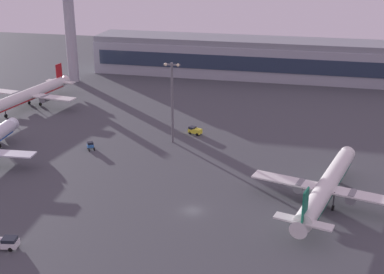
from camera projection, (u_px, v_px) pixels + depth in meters
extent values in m
plane|color=#424449|center=(192.00, 211.00, 113.74)|extent=(416.00, 416.00, 0.00)
cube|color=#9EA3AD|center=(261.00, 61.00, 225.83)|extent=(146.88, 22.00, 14.00)
cube|color=#263347|center=(258.00, 65.00, 215.37)|extent=(141.01, 0.40, 6.16)
cube|color=gray|center=(262.00, 42.00, 222.95)|extent=(146.88, 19.80, 2.40)
cylinder|color=#A8A8B2|center=(71.00, 38.00, 213.86)|extent=(4.40, 4.40, 36.37)
cone|color=silver|center=(11.00, 125.00, 154.59)|extent=(3.93, 2.78, 3.74)
cylinder|color=black|center=(0.00, 146.00, 148.51)|extent=(0.51, 1.17, 1.14)
cylinder|color=silver|center=(327.00, 186.00, 115.64)|extent=(13.27, 37.69, 4.00)
cone|color=silver|center=(346.00, 155.00, 132.40)|extent=(4.31, 3.39, 3.80)
cone|color=silver|center=(300.00, 227.00, 98.70)|extent=(4.22, 3.75, 3.60)
cube|color=silver|center=(326.00, 188.00, 114.84)|extent=(33.66, 12.43, 0.37)
cube|color=silver|center=(303.00, 222.00, 100.29)|extent=(11.84, 5.32, 0.37)
cube|color=#146B4C|center=(305.00, 206.00, 99.42)|extent=(1.14, 3.34, 6.84)
cylinder|color=slate|center=(300.00, 186.00, 117.61)|extent=(3.18, 4.24, 2.31)
cylinder|color=slate|center=(352.00, 197.00, 112.58)|extent=(3.18, 4.24, 2.31)
cube|color=#146B4C|center=(326.00, 190.00, 116.02)|extent=(12.13, 34.65, 0.38)
cylinder|color=#333338|center=(339.00, 173.00, 126.35)|extent=(0.29, 0.29, 3.74)
cylinder|color=black|center=(338.00, 180.00, 127.00)|extent=(0.69, 1.23, 1.16)
cylinder|color=#333338|center=(313.00, 196.00, 115.11)|extent=(0.29, 0.29, 3.74)
cylinder|color=black|center=(312.00, 203.00, 115.77)|extent=(0.69, 1.23, 1.16)
cylinder|color=#333338|center=(334.00, 200.00, 113.10)|extent=(0.29, 0.29, 3.74)
cylinder|color=black|center=(333.00, 208.00, 113.76)|extent=(0.69, 1.23, 1.16)
cylinder|color=silver|center=(29.00, 95.00, 183.90)|extent=(9.61, 40.00, 4.20)
cone|color=silver|center=(64.00, 81.00, 202.63)|extent=(4.17, 3.58, 3.78)
cube|color=silver|center=(31.00, 95.00, 184.94)|extent=(35.65, 9.23, 0.39)
cube|color=silver|center=(60.00, 82.00, 200.72)|extent=(12.41, 4.29, 0.39)
cube|color=red|center=(59.00, 73.00, 199.25)|extent=(0.81, 3.55, 7.19)
cylinder|color=slate|center=(45.00, 98.00, 183.16)|extent=(2.95, 4.28, 2.43)
cylinder|color=slate|center=(17.00, 95.00, 187.27)|extent=(2.95, 4.28, 2.43)
cube|color=red|center=(29.00, 98.00, 184.30)|extent=(8.76, 36.79, 0.40)
cylinder|color=#333338|center=(5.00, 110.00, 173.46)|extent=(0.31, 0.31, 3.92)
cylinder|color=black|center=(6.00, 116.00, 174.15)|extent=(0.60, 1.27, 1.22)
cylinder|color=#333338|center=(40.00, 99.00, 186.18)|extent=(0.31, 0.31, 3.92)
cylinder|color=black|center=(40.00, 104.00, 186.87)|extent=(0.60, 1.27, 1.22)
cylinder|color=#333338|center=(29.00, 97.00, 187.82)|extent=(0.31, 0.31, 3.92)
cylinder|color=black|center=(29.00, 103.00, 188.51)|extent=(0.60, 1.27, 1.22)
cube|color=#3372BF|center=(90.00, 146.00, 147.72)|extent=(2.38, 2.32, 0.90)
cube|color=#1E232D|center=(90.00, 143.00, 147.44)|extent=(2.16, 2.08, 0.70)
cylinder|color=black|center=(88.00, 147.00, 147.83)|extent=(0.74, 0.92, 0.90)
cylinder|color=black|center=(93.00, 147.00, 148.31)|extent=(0.74, 0.92, 0.90)
cylinder|color=black|center=(89.00, 150.00, 146.03)|extent=(0.74, 0.92, 0.90)
cylinder|color=black|center=(94.00, 149.00, 146.50)|extent=(0.74, 0.92, 0.90)
cube|color=white|center=(10.00, 244.00, 99.30)|extent=(3.36, 2.87, 1.20)
cube|color=#1E232D|center=(9.00, 239.00, 98.97)|extent=(2.97, 2.62, 0.70)
cylinder|color=black|center=(15.00, 243.00, 100.47)|extent=(0.94, 0.45, 0.90)
cylinder|color=black|center=(10.00, 249.00, 98.50)|extent=(0.94, 0.45, 0.90)
cube|color=yellow|center=(192.00, 130.00, 159.44)|extent=(2.70, 2.65, 1.10)
cube|color=#1E232D|center=(192.00, 128.00, 159.13)|extent=(2.41, 2.40, 0.70)
cube|color=yellow|center=(197.00, 131.00, 158.36)|extent=(2.95, 2.69, 1.40)
cylinder|color=black|center=(190.00, 133.00, 159.15)|extent=(0.95, 0.62, 0.90)
cylinder|color=black|center=(193.00, 131.00, 160.44)|extent=(0.95, 0.62, 0.90)
cylinder|color=black|center=(197.00, 134.00, 157.68)|extent=(0.95, 0.62, 0.90)
cylinder|color=black|center=(200.00, 133.00, 158.98)|extent=(0.95, 0.62, 0.90)
cylinder|color=slate|center=(172.00, 103.00, 148.69)|extent=(0.70, 0.70, 23.75)
cube|color=slate|center=(172.00, 65.00, 144.74)|extent=(4.80, 0.40, 0.40)
sphere|color=#F9EAB2|center=(166.00, 64.00, 145.13)|extent=(0.90, 0.90, 0.90)
sphere|color=#F9EAB2|center=(178.00, 65.00, 144.35)|extent=(0.90, 0.90, 0.90)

